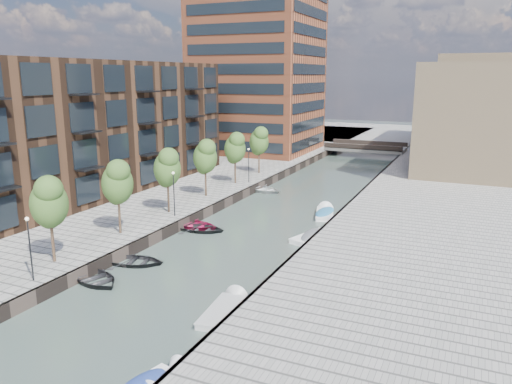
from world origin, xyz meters
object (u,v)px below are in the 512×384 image
Objects in this scene: tree_5 at (235,147)px; motorboat_4 at (315,236)px; tree_6 at (259,140)px; sloop_2 at (195,227)px; sloop_4 at (201,231)px; bridge at (366,148)px; tree_2 at (117,181)px; tree_1 at (49,201)px; sloop_0 at (95,282)px; sloop_3 at (263,192)px; car at (434,160)px; tree_3 at (167,167)px; motorboat_2 at (226,309)px; motorboat_3 at (325,213)px; tree_4 at (205,156)px; sloop_1 at (135,264)px.

motorboat_4 is at bearing -42.79° from tree_5.
sloop_2 is (3.10, -21.53, -5.31)m from tree_6.
bridge is at bearing -10.95° from sloop_4.
tree_1 is at bearing -90.00° from tree_2.
sloop_0 is (3.31, -34.87, -5.31)m from tree_6.
car is at bearing -21.71° from sloop_3.
sloop_4 is at bearing -137.88° from car.
tree_1 is 1.00× the size of tree_2.
tree_1 is 6.26m from sloop_0.
tree_2 is at bearing -90.00° from tree_3.
sloop_3 is 1.06× the size of motorboat_2.
car is at bearing 82.09° from motorboat_2.
motorboat_3 is (4.20, -38.61, -1.20)m from bridge.
tree_4 is 9.72m from sloop_2.
tree_3 is 1.00× the size of tree_6.
motorboat_4 is 1.34× the size of car.
bridge reaches higher than car.
sloop_0 is 0.93× the size of motorboat_4.
tree_3 is 12.03m from sloop_1.
car is at bearing -22.57° from sloop_2.
tree_2 is 7.00m from tree_3.
sloop_0 is at bearing 159.42° from sloop_1.
motorboat_4 is at bearing -54.93° from tree_6.
motorboat_3 is (12.70, 8.39, -5.12)m from tree_3.
tree_6 is 23.22m from sloop_4.
motorboat_3 is at bearing -47.48° from sloop_4.
sloop_4 is (1.04, -0.70, 0.00)m from sloop_2.
car is (17.03, 50.74, 1.63)m from sloop_0.
tree_5 is at bearing 137.21° from motorboat_4.
tree_4 reaches higher than motorboat_4.
tree_6 is 1.28× the size of sloop_0.
bridge is 2.18× the size of tree_4.
tree_4 is 1.30× the size of sloop_2.
sloop_3 is 30.83m from motorboat_2.
tree_4 is 21.78m from sloop_0.
motorboat_4 is (14.05, 8.00, -5.12)m from tree_2.
sloop_1 is at bearing -83.13° from tree_6.
sloop_3 reaches higher than sloop_4.
tree_2 reaches higher than sloop_0.
tree_4 reaches higher than motorboat_2.
motorboat_3 is at bearing -44.95° from sloop_2.
sloop_3 is at bearing 20.08° from tree_5.
sloop_3 is at bearing -99.62° from bridge.
tree_3 is at bearing -175.94° from motorboat_4.
motorboat_3 is (12.70, 1.39, -5.12)m from tree_4.
sloop_2 reaches higher than sloop_4.
tree_5 is at bearing -5.04° from sloop_1.
sloop_1 is at bearing 158.01° from motorboat_2.
sloop_4 is (4.14, -8.22, -5.31)m from tree_4.
sloop_1 is at bearing -69.67° from tree_3.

